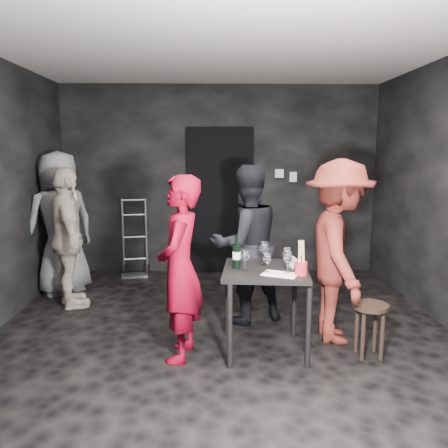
{
  "coord_description": "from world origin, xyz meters",
  "views": [
    {
      "loc": [
        -0.08,
        -3.84,
        1.74
      ],
      "look_at": [
        0.01,
        0.25,
        1.07
      ],
      "focal_mm": 35.0,
      "sensor_mm": 36.0,
      "label": 1
    }
  ],
  "objects_px": {
    "hand_truck": "(135,261)",
    "bystander_grey": "(60,211)",
    "tasting_table": "(265,279)",
    "wine_bottle": "(237,255)",
    "man_maroon": "(339,240)",
    "server_red": "(180,264)",
    "bystander_cream": "(68,234)",
    "woman_black": "(246,238)",
    "breadstick_cup": "(301,258)",
    "stool": "(370,316)"
  },
  "relations": [
    {
      "from": "hand_truck",
      "to": "bystander_grey",
      "type": "xyz_separation_m",
      "value": [
        -0.76,
        -0.77,
        0.83
      ]
    },
    {
      "from": "tasting_table",
      "to": "wine_bottle",
      "type": "height_order",
      "value": "wine_bottle"
    },
    {
      "from": "wine_bottle",
      "to": "man_maroon",
      "type": "bearing_deg",
      "value": 12.48
    },
    {
      "from": "server_red",
      "to": "man_maroon",
      "type": "xyz_separation_m",
      "value": [
        1.43,
        0.34,
        0.13
      ]
    },
    {
      "from": "bystander_cream",
      "to": "bystander_grey",
      "type": "distance_m",
      "value": 0.62
    },
    {
      "from": "tasting_table",
      "to": "hand_truck",
      "type": "bearing_deg",
      "value": 122.68
    },
    {
      "from": "server_red",
      "to": "bystander_cream",
      "type": "distance_m",
      "value": 1.86
    },
    {
      "from": "woman_black",
      "to": "wine_bottle",
      "type": "distance_m",
      "value": 0.72
    },
    {
      "from": "tasting_table",
      "to": "man_maroon",
      "type": "relative_size",
      "value": 0.39
    },
    {
      "from": "server_red",
      "to": "woman_black",
      "type": "distance_m",
      "value": 1.04
    },
    {
      "from": "server_red",
      "to": "man_maroon",
      "type": "relative_size",
      "value": 0.86
    },
    {
      "from": "bystander_grey",
      "to": "breadstick_cup",
      "type": "bearing_deg",
      "value": 100.02
    },
    {
      "from": "server_red",
      "to": "woman_black",
      "type": "bearing_deg",
      "value": 150.25
    },
    {
      "from": "stool",
      "to": "bystander_grey",
      "type": "height_order",
      "value": "bystander_grey"
    },
    {
      "from": "server_red",
      "to": "wine_bottle",
      "type": "relative_size",
      "value": 5.54
    },
    {
      "from": "hand_truck",
      "to": "server_red",
      "type": "xyz_separation_m",
      "value": [
        0.85,
        -2.58,
        0.61
      ]
    },
    {
      "from": "bystander_grey",
      "to": "breadstick_cup",
      "type": "xyz_separation_m",
      "value": [
        2.61,
        -1.91,
        -0.15
      ]
    },
    {
      "from": "bystander_grey",
      "to": "woman_black",
      "type": "bearing_deg",
      "value": 112.6
    },
    {
      "from": "hand_truck",
      "to": "man_maroon",
      "type": "bearing_deg",
      "value": -55.18
    },
    {
      "from": "hand_truck",
      "to": "tasting_table",
      "type": "height_order",
      "value": "hand_truck"
    },
    {
      "from": "stool",
      "to": "breadstick_cup",
      "type": "bearing_deg",
      "value": -172.94
    },
    {
      "from": "stool",
      "to": "wine_bottle",
      "type": "relative_size",
      "value": 1.59
    },
    {
      "from": "bystander_cream",
      "to": "breadstick_cup",
      "type": "distance_m",
      "value": 2.73
    },
    {
      "from": "server_red",
      "to": "wine_bottle",
      "type": "height_order",
      "value": "server_red"
    },
    {
      "from": "bystander_grey",
      "to": "wine_bottle",
      "type": "bearing_deg",
      "value": 97.5
    },
    {
      "from": "bystander_grey",
      "to": "tasting_table",
      "type": "bearing_deg",
      "value": 100.27
    },
    {
      "from": "bystander_cream",
      "to": "bystander_grey",
      "type": "relative_size",
      "value": 0.81
    },
    {
      "from": "server_red",
      "to": "bystander_grey",
      "type": "bearing_deg",
      "value": -131.7
    },
    {
      "from": "bystander_cream",
      "to": "bystander_grey",
      "type": "height_order",
      "value": "bystander_grey"
    },
    {
      "from": "stool",
      "to": "server_red",
      "type": "height_order",
      "value": "server_red"
    },
    {
      "from": "stool",
      "to": "wine_bottle",
      "type": "height_order",
      "value": "wine_bottle"
    },
    {
      "from": "wine_bottle",
      "to": "breadstick_cup",
      "type": "distance_m",
      "value": 0.57
    },
    {
      "from": "woman_black",
      "to": "bystander_grey",
      "type": "distance_m",
      "value": 2.43
    },
    {
      "from": "woman_black",
      "to": "bystander_grey",
      "type": "height_order",
      "value": "bystander_grey"
    },
    {
      "from": "wine_bottle",
      "to": "hand_truck",
      "type": "bearing_deg",
      "value": 118.59
    },
    {
      "from": "stool",
      "to": "bystander_grey",
      "type": "distance_m",
      "value": 3.78
    },
    {
      "from": "server_red",
      "to": "bystander_grey",
      "type": "xyz_separation_m",
      "value": [
        -1.61,
        1.81,
        0.22
      ]
    },
    {
      "from": "hand_truck",
      "to": "server_red",
      "type": "bearing_deg",
      "value": -82.43
    },
    {
      "from": "woman_black",
      "to": "breadstick_cup",
      "type": "relative_size",
      "value": 5.68
    },
    {
      "from": "hand_truck",
      "to": "woman_black",
      "type": "xyz_separation_m",
      "value": [
        1.47,
        -1.74,
        0.67
      ]
    },
    {
      "from": "server_red",
      "to": "woman_black",
      "type": "height_order",
      "value": "woman_black"
    },
    {
      "from": "wine_bottle",
      "to": "bystander_grey",
      "type": "bearing_deg",
      "value": 141.35
    },
    {
      "from": "tasting_table",
      "to": "server_red",
      "type": "relative_size",
      "value": 0.46
    },
    {
      "from": "hand_truck",
      "to": "bystander_grey",
      "type": "bearing_deg",
      "value": -145.24
    },
    {
      "from": "stool",
      "to": "bystander_cream",
      "type": "height_order",
      "value": "bystander_cream"
    },
    {
      "from": "man_maroon",
      "to": "wine_bottle",
      "type": "relative_size",
      "value": 6.45
    },
    {
      "from": "bystander_grey",
      "to": "man_maroon",
      "type": "bearing_deg",
      "value": 110.44
    },
    {
      "from": "server_red",
      "to": "bystander_grey",
      "type": "height_order",
      "value": "bystander_grey"
    },
    {
      "from": "tasting_table",
      "to": "man_maroon",
      "type": "bearing_deg",
      "value": 18.32
    },
    {
      "from": "man_maroon",
      "to": "breadstick_cup",
      "type": "bearing_deg",
      "value": 139.04
    }
  ]
}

